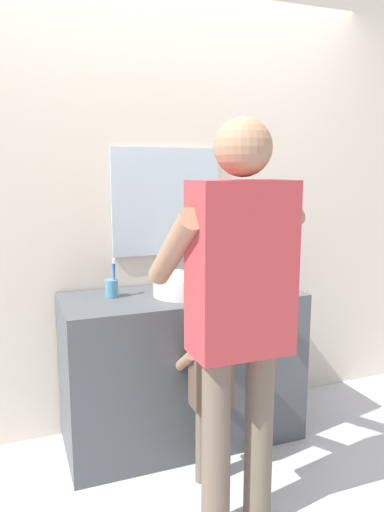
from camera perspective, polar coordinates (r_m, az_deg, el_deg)
ground_plane at (r=2.75m, az=1.21°, el=-23.38°), size 14.00×14.00×0.00m
back_wall at (r=2.88m, az=-3.35°, el=6.74°), size 4.40×0.10×2.70m
vanity_cabinet at (r=2.80m, az=-1.12°, el=-12.91°), size 1.30×0.54×0.85m
sink_basin at (r=2.63m, az=-1.01°, el=-3.38°), size 0.33×0.33×0.11m
faucet at (r=2.81m, az=-2.42°, el=-2.00°), size 0.18×0.14×0.18m
toothbrush_cup at (r=2.62m, az=-9.38°, el=-3.62°), size 0.07×0.07×0.21m
child_toddler at (r=2.42m, az=2.20°, el=-14.47°), size 0.26×0.26×0.86m
adult_parent at (r=1.95m, az=5.47°, el=-4.46°), size 0.53×0.56×1.71m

